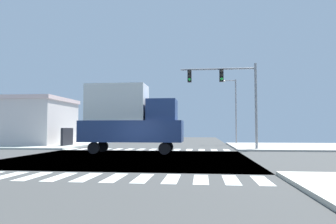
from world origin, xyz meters
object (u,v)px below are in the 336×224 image
(suv_middle_3, at_px, (142,131))
(traffic_signal_mast, at_px, (227,86))
(suv_trailing_2, at_px, (156,131))
(bank_building, at_px, (8,122))
(box_truck_queued_1, at_px, (129,117))
(street_lamp, at_px, (234,105))

(suv_middle_3, bearing_deg, traffic_signal_mast, 117.70)
(traffic_signal_mast, height_order, suv_trailing_2, traffic_signal_mast)
(bank_building, xyz_separation_m, box_truck_queued_1, (15.47, -9.27, 0.07))
(street_lamp, bearing_deg, box_truck_queued_1, -122.24)
(box_truck_queued_1, xyz_separation_m, suv_middle_3, (-4.12, 25.39, -1.17))
(traffic_signal_mast, bearing_deg, street_lamp, 81.33)
(traffic_signal_mast, distance_m, street_lamp, 10.21)
(street_lamp, distance_m, suv_trailing_2, 12.16)
(street_lamp, bearing_deg, traffic_signal_mast, -98.67)
(street_lamp, bearing_deg, suv_middle_3, 138.16)
(traffic_signal_mast, relative_size, bank_building, 0.49)
(bank_building, xyz_separation_m, suv_trailing_2, (14.35, 11.03, -1.10))
(box_truck_queued_1, relative_size, suv_middle_3, 1.57)
(bank_building, height_order, suv_trailing_2, bank_building)
(traffic_signal_mast, xyz_separation_m, suv_trailing_2, (-8.33, 16.48, -3.77))
(bank_building, distance_m, box_truck_queued_1, 18.04)
(bank_building, bearing_deg, street_lamp, 10.77)
(box_truck_queued_1, height_order, suv_middle_3, box_truck_queued_1)
(suv_trailing_2, bearing_deg, box_truck_queued_1, 93.15)
(traffic_signal_mast, relative_size, box_truck_queued_1, 0.98)
(box_truck_queued_1, bearing_deg, suv_trailing_2, -176.85)
(traffic_signal_mast, distance_m, bank_building, 23.49)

